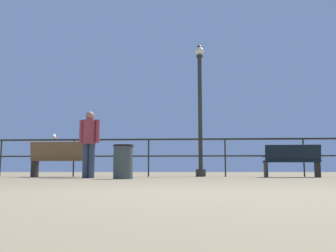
# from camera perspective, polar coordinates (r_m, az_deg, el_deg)

# --- Properties ---
(ground_plane) EXTENTS (60.00, 60.00, 0.00)m
(ground_plane) POSITION_cam_1_polar(r_m,az_deg,el_deg) (3.01, 2.67, -10.86)
(ground_plane) COLOR #837254
(pier_railing) EXTENTS (24.84, 0.05, 1.12)m
(pier_railing) POSITION_cam_1_polar(r_m,az_deg,el_deg) (10.42, 3.03, -3.61)
(pier_railing) COLOR black
(pier_railing) RESTS_ON ground_plane
(bench_near_left) EXTENTS (1.60, 0.69, 0.97)m
(bench_near_left) POSITION_cam_1_polar(r_m,az_deg,el_deg) (10.23, -16.95, -4.93)
(bench_near_left) COLOR brown
(bench_near_left) RESTS_ON ground_plane
(bench_near_right) EXTENTS (1.45, 0.68, 0.86)m
(bench_near_right) POSITION_cam_1_polar(r_m,az_deg,el_deg) (10.01, 19.40, -5.13)
(bench_near_right) COLOR black
(bench_near_right) RESTS_ON ground_plane
(lamppost_center) EXTENTS (0.31, 0.31, 4.11)m
(lamppost_center) POSITION_cam_1_polar(r_m,az_deg,el_deg) (10.81, 5.21, 2.65)
(lamppost_center) COLOR #2E2D26
(lamppost_center) RESTS_ON ground_plane
(person_by_bench) EXTENTS (0.52, 0.31, 1.63)m
(person_by_bench) POSITION_cam_1_polar(r_m,az_deg,el_deg) (8.82, -12.62, -2.14)
(person_by_bench) COLOR #343D51
(person_by_bench) RESTS_ON ground_plane
(seagull_on_rail) EXTENTS (0.20, 0.36, 0.17)m
(seagull_on_rail) POSITION_cam_1_polar(r_m,az_deg,el_deg) (11.23, -17.96, -1.65)
(seagull_on_rail) COLOR silver
(seagull_on_rail) RESTS_ON pier_railing
(trash_bin) EXTENTS (0.45, 0.45, 0.75)m
(trash_bin) POSITION_cam_1_polar(r_m,az_deg,el_deg) (7.91, -7.27, -5.75)
(trash_bin) COLOR #39433E
(trash_bin) RESTS_ON ground_plane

